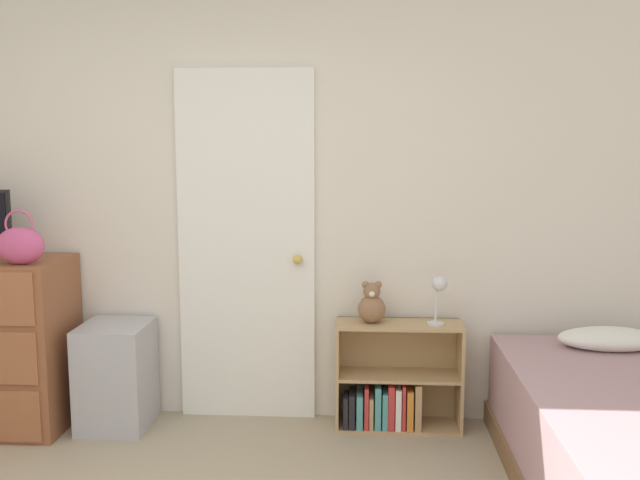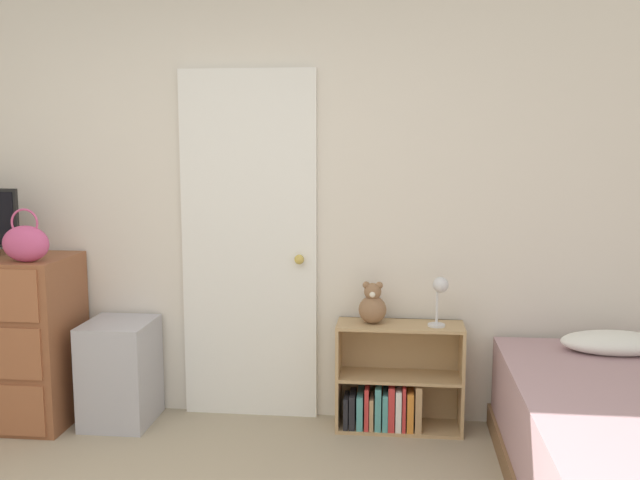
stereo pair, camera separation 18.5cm
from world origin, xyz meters
name	(u,v)px [view 1 (the left image)]	position (x,y,z in m)	size (l,w,h in m)	color
wall_back	(217,201)	(0.00, 2.31, 1.27)	(10.00, 0.06, 2.55)	silver
door_closed	(247,247)	(0.18, 2.26, 1.01)	(0.79, 0.09, 2.02)	white
handbag	(20,245)	(-0.97, 1.85, 1.07)	(0.26, 0.13, 0.29)	#C64C7F
storage_bin	(116,375)	(-0.55, 2.05, 0.30)	(0.37, 0.42, 0.60)	#ADADB7
bookshelf	(392,388)	(1.02, 2.13, 0.23)	(0.71, 0.26, 0.61)	tan
teddy_bear	(372,305)	(0.90, 2.13, 0.71)	(0.16, 0.16, 0.24)	#8C6647
desk_lamp	(439,290)	(1.27, 2.10, 0.81)	(0.11, 0.10, 0.28)	silver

